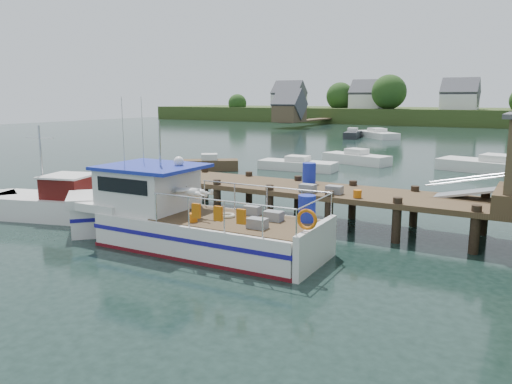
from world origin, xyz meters
The scene contains 11 objects.
ground_plane centered at (0.00, 0.00, 0.00)m, with size 160.00×160.00×0.00m, color black.
far_shore centered at (0.01, 82.37, 2.10)m, with size 140.00×42.55×9.22m.
dock centered at (6.51, 0.01, 2.24)m, with size 16.60×3.00×4.78m.
lobster_boat centered at (-1.87, -5.26, 0.91)m, with size 10.57×3.28×5.02m.
work_boat centered at (-8.93, -4.81, 0.61)m, with size 7.29×3.85×3.84m.
moored_rowboat centered at (-11.31, 9.86, 0.42)m, with size 3.97×3.34×1.14m.
moored_a centered at (-6.06, 13.00, 0.37)m, with size 5.47×2.19×0.99m.
moored_b centered at (-3.62, 18.28, 0.43)m, with size 5.49×3.17×1.15m.
moored_c centered at (6.20, 18.51, 0.45)m, with size 8.10×4.19×1.22m.
moored_d centered at (-9.55, 43.36, 0.45)m, with size 6.76×6.76×1.21m.
moored_e centered at (-12.08, 41.57, 0.47)m, with size 2.29×4.77×1.26m.
Camera 1 is at (8.68, -18.20, 4.97)m, focal length 35.00 mm.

